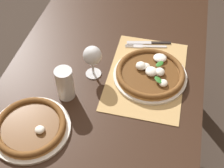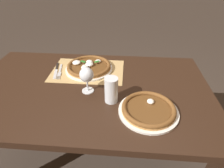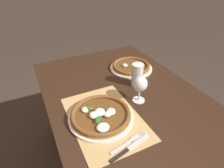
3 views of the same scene
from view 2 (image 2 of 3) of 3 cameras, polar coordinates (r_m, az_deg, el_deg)
The scene contains 9 objects.
ground_plane at distance 1.68m, azimuth -5.34°, elevation -21.78°, with size 24.00×24.00×0.00m, color #382D26.
dining_table at distance 1.21m, azimuth -6.95°, elevation -4.54°, with size 1.48×0.88×0.74m.
paper_placemat at distance 1.31m, azimuth -7.38°, elevation 4.07°, with size 0.49×0.33×0.00m, color tan.
pizza_near at distance 1.31m, azimuth -7.09°, elevation 5.27°, with size 0.32×0.32×0.05m.
pizza_far at distance 0.97m, azimuth 11.07°, elevation -7.58°, with size 0.30×0.30×0.04m.
wine_glass at distance 1.05m, azimuth -7.75°, elevation 2.50°, with size 0.08×0.08×0.16m.
pint_glass at distance 0.99m, azimuth -0.24°, elevation -1.94°, with size 0.07×0.07×0.15m.
fork at distance 1.33m, azimuth -15.60°, elevation 3.71°, with size 0.06×0.20×0.00m.
knife at distance 1.35m, azimuth -16.63°, elevation 3.97°, with size 0.06×0.21×0.01m.
Camera 2 is at (-0.22, 0.91, 1.40)m, focal length 30.00 mm.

